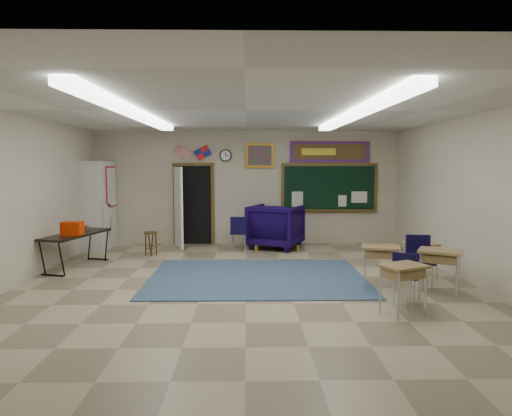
{
  "coord_description": "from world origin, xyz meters",
  "views": [
    {
      "loc": [
        0.03,
        -7.6,
        2.12
      ],
      "look_at": [
        0.2,
        1.5,
        1.25
      ],
      "focal_mm": 32.0,
      "sensor_mm": 36.0,
      "label": 1
    }
  ],
  "objects_px": {
    "student_desk_front_left": "(381,265)",
    "wooden_stool": "(151,243)",
    "wingback_armchair": "(276,226)",
    "folding_table": "(77,249)",
    "student_desk_front_right": "(421,259)"
  },
  "relations": [
    {
      "from": "student_desk_front_left",
      "to": "wooden_stool",
      "type": "distance_m",
      "value": 5.4
    },
    {
      "from": "wingback_armchair",
      "to": "wooden_stool",
      "type": "height_order",
      "value": "wingback_armchair"
    },
    {
      "from": "student_desk_front_left",
      "to": "folding_table",
      "type": "relative_size",
      "value": 0.41
    },
    {
      "from": "wingback_armchair",
      "to": "folding_table",
      "type": "bearing_deg",
      "value": 50.56
    },
    {
      "from": "student_desk_front_right",
      "to": "wooden_stool",
      "type": "relative_size",
      "value": 1.2
    },
    {
      "from": "student_desk_front_left",
      "to": "wooden_stool",
      "type": "bearing_deg",
      "value": 161.19
    },
    {
      "from": "wingback_armchair",
      "to": "wooden_stool",
      "type": "distance_m",
      "value": 3.11
    },
    {
      "from": "student_desk_front_right",
      "to": "student_desk_front_left",
      "type": "bearing_deg",
      "value": -155.76
    },
    {
      "from": "student_desk_front_left",
      "to": "student_desk_front_right",
      "type": "distance_m",
      "value": 1.2
    },
    {
      "from": "wooden_stool",
      "to": "student_desk_front_right",
      "type": "bearing_deg",
      "value": -22.32
    },
    {
      "from": "student_desk_front_right",
      "to": "folding_table",
      "type": "xyz_separation_m",
      "value": [
        -6.74,
        1.03,
        0.02
      ]
    },
    {
      "from": "wooden_stool",
      "to": "student_desk_front_left",
      "type": "bearing_deg",
      "value": -33.31
    },
    {
      "from": "student_desk_front_left",
      "to": "folding_table",
      "type": "distance_m",
      "value": 6.03
    },
    {
      "from": "wingback_armchair",
      "to": "student_desk_front_right",
      "type": "bearing_deg",
      "value": 152.4
    },
    {
      "from": "folding_table",
      "to": "student_desk_front_left",
      "type": "bearing_deg",
      "value": -2.18
    }
  ]
}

